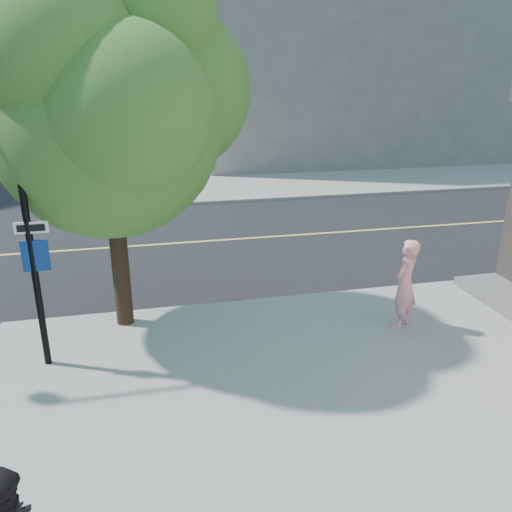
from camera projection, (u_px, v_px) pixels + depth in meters
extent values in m
plane|color=black|center=(58.00, 323.00, 9.91)|extent=(140.00, 140.00, 0.00)
cube|color=black|center=(80.00, 250.00, 14.05)|extent=(140.00, 9.00, 0.01)
cube|color=gray|center=(328.00, 150.00, 32.49)|extent=(29.00, 25.00, 0.12)
cube|color=slate|center=(339.00, 30.00, 30.71)|extent=(18.00, 16.00, 14.00)
imported|color=pink|center=(405.00, 284.00, 9.24)|extent=(0.73, 0.69, 1.68)
cylinder|color=black|center=(118.00, 243.00, 9.16)|extent=(0.31, 0.31, 3.12)
sphere|color=#427329|center=(107.00, 124.00, 8.47)|extent=(3.81, 3.81, 3.81)
sphere|color=#427329|center=(167.00, 90.00, 8.99)|extent=(2.95, 2.95, 2.95)
sphere|color=#427329|center=(52.00, 79.00, 8.70)|extent=(2.77, 2.77, 2.77)
sphere|color=#427329|center=(127.00, 111.00, 7.58)|extent=(2.60, 2.60, 2.60)
sphere|color=#427329|center=(61.00, 55.00, 7.38)|extent=(2.43, 2.43, 2.43)
sphere|color=#427329|center=(149.00, 22.00, 8.12)|extent=(2.25, 2.25, 2.25)
cylinder|color=black|center=(32.00, 256.00, 7.69)|extent=(0.11, 0.11, 3.68)
cube|color=white|center=(31.00, 228.00, 7.54)|extent=(0.48, 0.04, 0.18)
cube|color=navy|center=(35.00, 256.00, 7.68)|extent=(0.39, 0.04, 0.48)
imported|color=black|center=(21.00, 180.00, 7.31)|extent=(0.14, 0.18, 0.88)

